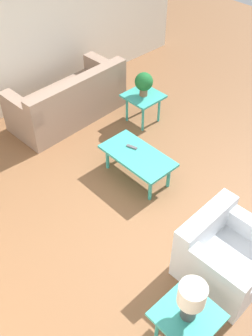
% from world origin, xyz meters
% --- Properties ---
extents(ground_plane, '(14.00, 14.00, 0.00)m').
position_xyz_m(ground_plane, '(0.00, 0.00, 0.00)').
color(ground_plane, brown).
extents(wall_right, '(0.12, 7.20, 2.70)m').
position_xyz_m(wall_right, '(3.06, 0.00, 1.35)').
color(wall_right, silver).
rests_on(wall_right, ground_plane).
extents(sofa, '(0.95, 1.97, 0.86)m').
position_xyz_m(sofa, '(2.20, -0.39, 0.32)').
color(sofa, gray).
rests_on(sofa, ground_plane).
extents(armchair, '(0.89, 0.91, 0.76)m').
position_xyz_m(armchair, '(-1.37, 0.20, 0.30)').
color(armchair, silver).
rests_on(armchair, ground_plane).
extents(coffee_table, '(1.05, 0.55, 0.41)m').
position_xyz_m(coffee_table, '(0.39, -0.20, 0.37)').
color(coffee_table, teal).
rests_on(coffee_table, ground_plane).
extents(side_table_plant, '(0.55, 0.55, 0.50)m').
position_xyz_m(side_table_plant, '(1.31, -1.22, 0.43)').
color(side_table_plant, teal).
rests_on(side_table_plant, ground_plane).
extents(side_table_lamp, '(0.55, 0.55, 0.50)m').
position_xyz_m(side_table_lamp, '(-1.60, 1.10, 0.43)').
color(side_table_lamp, teal).
rests_on(side_table_lamp, ground_plane).
extents(potted_plant, '(0.29, 0.29, 0.39)m').
position_xyz_m(potted_plant, '(1.31, -1.22, 0.73)').
color(potted_plant, brown).
rests_on(potted_plant, side_table_plant).
extents(table_lamp, '(0.25, 0.25, 0.47)m').
position_xyz_m(table_lamp, '(-1.60, 1.10, 0.79)').
color(table_lamp, '#333333').
rests_on(table_lamp, side_table_lamp).
extents(remote_control, '(0.16, 0.09, 0.02)m').
position_xyz_m(remote_control, '(0.56, -0.25, 0.42)').
color(remote_control, '#4C4C51').
rests_on(remote_control, coffee_table).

